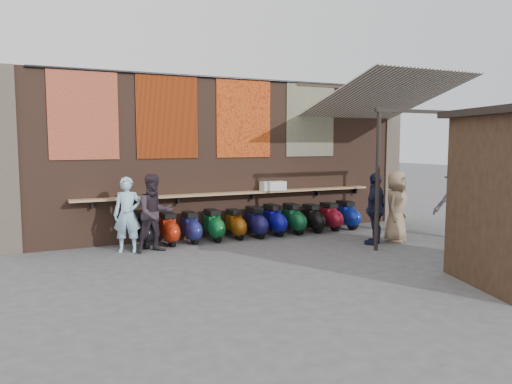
% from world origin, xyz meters
% --- Properties ---
extents(ground, '(70.00, 70.00, 0.00)m').
position_xyz_m(ground, '(0.00, 0.00, 0.00)').
color(ground, '#474749').
rests_on(ground, ground).
extents(brick_wall, '(10.00, 0.40, 4.00)m').
position_xyz_m(brick_wall, '(0.00, 2.70, 2.00)').
color(brick_wall, brown).
rests_on(brick_wall, ground).
extents(pier_left, '(0.50, 0.50, 4.00)m').
position_xyz_m(pier_left, '(-5.20, 2.70, 2.00)').
color(pier_left, '#4C4238').
rests_on(pier_left, ground).
extents(pier_right, '(0.50, 0.50, 4.00)m').
position_xyz_m(pier_right, '(5.20, 2.70, 2.00)').
color(pier_right, '#4C4238').
rests_on(pier_right, ground).
extents(eating_counter, '(8.00, 0.32, 0.05)m').
position_xyz_m(eating_counter, '(0.00, 2.33, 1.10)').
color(eating_counter, '#9E7A51').
rests_on(eating_counter, brick_wall).
extents(shelf_box, '(0.65, 0.31, 0.24)m').
position_xyz_m(shelf_box, '(1.05, 2.30, 1.24)').
color(shelf_box, white).
rests_on(shelf_box, eating_counter).
extents(tapestry_redgold, '(1.50, 0.02, 2.00)m').
position_xyz_m(tapestry_redgold, '(-3.60, 2.48, 3.00)').
color(tapestry_redgold, maroon).
rests_on(tapestry_redgold, brick_wall).
extents(tapestry_sun, '(1.50, 0.02, 2.00)m').
position_xyz_m(tapestry_sun, '(-1.70, 2.48, 3.00)').
color(tapestry_sun, '#CE400C').
rests_on(tapestry_sun, brick_wall).
extents(tapestry_orange, '(1.50, 0.02, 2.00)m').
position_xyz_m(tapestry_orange, '(0.30, 2.48, 3.00)').
color(tapestry_orange, '#D9571B').
rests_on(tapestry_orange, brick_wall).
extents(tapestry_multi, '(1.50, 0.02, 2.00)m').
position_xyz_m(tapestry_multi, '(2.30, 2.48, 3.00)').
color(tapestry_multi, '#255F88').
rests_on(tapestry_multi, brick_wall).
extents(hang_rail, '(9.50, 0.06, 0.06)m').
position_xyz_m(hang_rail, '(0.00, 2.47, 3.98)').
color(hang_rail, black).
rests_on(hang_rail, brick_wall).
extents(scooter_stool_0, '(0.38, 0.85, 0.81)m').
position_xyz_m(scooter_stool_0, '(-2.45, 2.04, 0.41)').
color(scooter_stool_0, black).
rests_on(scooter_stool_0, ground).
extents(scooter_stool_1, '(0.36, 0.79, 0.75)m').
position_xyz_m(scooter_stool_1, '(-1.86, 1.99, 0.37)').
color(scooter_stool_1, '#B3240D').
rests_on(scooter_stool_1, ground).
extents(scooter_stool_2, '(0.35, 0.77, 0.73)m').
position_xyz_m(scooter_stool_2, '(-1.31, 2.01, 0.36)').
color(scooter_stool_2, navy).
rests_on(scooter_stool_2, ground).
extents(scooter_stool_3, '(0.36, 0.79, 0.75)m').
position_xyz_m(scooter_stool_3, '(-0.74, 2.00, 0.38)').
color(scooter_stool_3, '#0D5C27').
rests_on(scooter_stool_3, ground).
extents(scooter_stool_4, '(0.34, 0.75, 0.72)m').
position_xyz_m(scooter_stool_4, '(-0.14, 2.03, 0.36)').
color(scooter_stool_4, '#84410C').
rests_on(scooter_stool_4, ground).
extents(scooter_stool_5, '(0.36, 0.80, 0.76)m').
position_xyz_m(scooter_stool_5, '(0.38, 1.96, 0.38)').
color(scooter_stool_5, '#15134A').
rests_on(scooter_stool_5, ground).
extents(scooter_stool_6, '(0.37, 0.82, 0.78)m').
position_xyz_m(scooter_stool_6, '(0.93, 2.00, 0.39)').
color(scooter_stool_6, '#0C0E8E').
rests_on(scooter_stool_6, ground).
extents(scooter_stool_7, '(0.37, 0.81, 0.77)m').
position_xyz_m(scooter_stool_7, '(1.49, 1.98, 0.39)').
color(scooter_stool_7, '#0F4C27').
rests_on(scooter_stool_7, ground).
extents(scooter_stool_8, '(0.34, 0.77, 0.73)m').
position_xyz_m(scooter_stool_8, '(2.06, 1.95, 0.36)').
color(scooter_stool_8, black).
rests_on(scooter_stool_8, ground).
extents(scooter_stool_9, '(0.35, 0.77, 0.74)m').
position_xyz_m(scooter_stool_9, '(2.65, 1.98, 0.37)').
color(scooter_stool_9, maroon).
rests_on(scooter_stool_9, ground).
extents(scooter_stool_10, '(0.36, 0.80, 0.76)m').
position_xyz_m(scooter_stool_10, '(3.19, 1.96, 0.38)').
color(scooter_stool_10, navy).
rests_on(scooter_stool_10, ground).
extents(diner_left, '(0.70, 0.59, 1.65)m').
position_xyz_m(diner_left, '(-2.87, 1.64, 0.82)').
color(diner_left, '#9ECEE6').
rests_on(diner_left, ground).
extents(diner_right, '(0.92, 0.76, 1.70)m').
position_xyz_m(diner_right, '(-2.33, 1.40, 0.85)').
color(diner_right, '#2D232C').
rests_on(diner_right, ground).
extents(shopper_navy, '(1.06, 0.85, 1.68)m').
position_xyz_m(shopper_navy, '(2.52, -0.05, 0.84)').
color(shopper_navy, '#161A33').
rests_on(shopper_navy, ground).
extents(shopper_grey, '(1.26, 1.22, 1.73)m').
position_xyz_m(shopper_grey, '(4.90, -0.28, 0.86)').
color(shopper_grey, '#535156').
rests_on(shopper_grey, ground).
extents(shopper_tan, '(0.99, 0.89, 1.70)m').
position_xyz_m(shopper_tan, '(3.16, -0.03, 0.85)').
color(shopper_tan, '#9C8363').
rests_on(shopper_tan, ground).
extents(stall_sign, '(1.16, 0.40, 0.50)m').
position_xyz_m(stall_sign, '(3.28, -2.96, 2.04)').
color(stall_sign, gold).
rests_on(stall_sign, market_stall).
extents(stall_shelf, '(2.09, 0.74, 0.06)m').
position_xyz_m(stall_shelf, '(3.28, -2.96, 1.03)').
color(stall_shelf, '#473321').
rests_on(stall_shelf, market_stall).
extents(awning_canvas, '(3.20, 3.28, 0.97)m').
position_xyz_m(awning_canvas, '(3.50, 0.90, 3.55)').
color(awning_canvas, beige).
rests_on(awning_canvas, brick_wall).
extents(awning_ledger, '(3.30, 0.08, 0.12)m').
position_xyz_m(awning_ledger, '(3.50, 2.49, 3.95)').
color(awning_ledger, '#33261C').
rests_on(awning_ledger, brick_wall).
extents(awning_header, '(3.00, 0.08, 0.08)m').
position_xyz_m(awning_header, '(3.50, -0.60, 3.08)').
color(awning_header, black).
rests_on(awning_header, awning_post_left).
extents(awning_post_left, '(0.09, 0.09, 3.10)m').
position_xyz_m(awning_post_left, '(2.10, -0.60, 1.55)').
color(awning_post_left, black).
rests_on(awning_post_left, ground).
extents(awning_post_right, '(0.09, 0.09, 3.10)m').
position_xyz_m(awning_post_right, '(4.90, -0.60, 1.55)').
color(awning_post_right, black).
rests_on(awning_post_right, ground).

